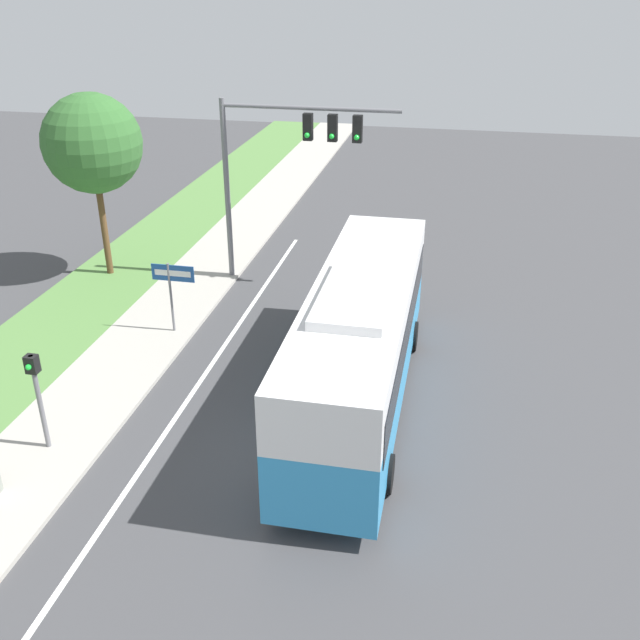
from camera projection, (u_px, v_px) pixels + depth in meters
ground_plane at (299, 460)px, 17.21m from camera, size 80.00×80.00×0.00m
sidewalk at (64, 428)px, 18.30m from camera, size 2.80×80.00×0.12m
lane_divider_near at (159, 442)px, 17.86m from camera, size 0.14×30.00×0.01m
bus at (360, 337)px, 18.48m from camera, size 2.59×10.95×3.77m
signal_gantry at (283, 152)px, 24.72m from camera, size 6.29×0.41×6.67m
pedestrian_signal at (36, 386)px, 16.75m from camera, size 0.28×0.34×2.66m
street_sign at (172, 284)px, 22.32m from camera, size 1.39×0.08×2.45m
roadside_tree at (92, 144)px, 25.25m from camera, size 3.53×3.53×6.72m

